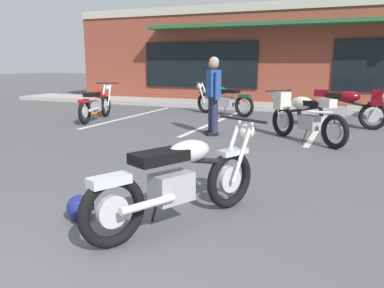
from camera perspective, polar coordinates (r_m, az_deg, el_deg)
The scene contains 12 objects.
ground_plane at distance 5.71m, azimuth -0.10°, elevation -4.18°, with size 80.00×80.00×0.00m, color #515154.
sidewalk_kerb at distance 13.71m, azimuth 13.71°, elevation 5.17°, with size 22.00×1.80×0.14m, color #A8A59E.
brick_storefront_building at distance 17.19m, azimuth 15.98°, elevation 12.14°, with size 17.65×6.54×3.61m.
painted_stall_lines at distance 10.21m, azimuth 10.42°, elevation 2.76°, with size 7.96×4.80×0.01m.
motorcycle_foreground_classic at distance 3.83m, azimuth -1.72°, elevation -5.05°, with size 1.21×1.95×0.98m.
motorcycle_red_sportbike at distance 10.20m, azimuth 21.32°, elevation 5.11°, with size 2.11×0.66×0.98m.
motorcycle_black_cruiser at distance 8.23m, azimuth 15.72°, elevation 4.06°, with size 1.74×1.55×0.98m.
motorcycle_silver_naked at distance 11.91m, azimuth 4.58°, elevation 6.41°, with size 2.03×1.00×0.98m.
motorcycle_blue_standard at distance 11.09m, azimuth -13.66°, elevation 5.72°, with size 0.88×2.08×0.98m.
person_in_black_shirt at distance 8.55m, azimuth 3.08°, elevation 7.60°, with size 0.45×0.54×1.68m.
helmet_on_pavement at distance 4.20m, azimuth -15.87°, elevation -8.76°, with size 0.26×0.26×0.26m.
traffic_cone at distance 12.69m, azimuth -13.60°, elevation 5.52°, with size 0.34×0.34×0.53m.
Camera 1 is at (2.13, -1.08, 1.57)m, focal length 37.05 mm.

